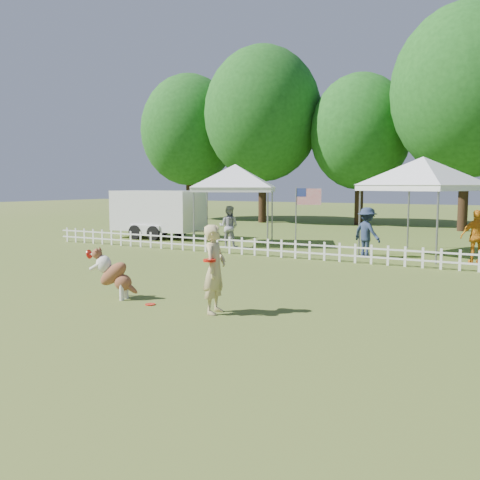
% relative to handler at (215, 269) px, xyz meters
% --- Properties ---
extents(ground, '(120.00, 120.00, 0.00)m').
position_rel_handler_xyz_m(ground, '(-1.48, 0.58, -0.83)').
color(ground, '#425C1D').
rests_on(ground, ground).
extents(picket_fence, '(22.00, 0.08, 0.60)m').
position_rel_handler_xyz_m(picket_fence, '(-1.48, 7.58, -0.53)').
color(picket_fence, white).
rests_on(picket_fence, ground).
extents(handler, '(0.50, 0.67, 1.66)m').
position_rel_handler_xyz_m(handler, '(0.00, 0.00, 0.00)').
color(handler, tan).
rests_on(handler, ground).
extents(dog, '(1.08, 0.57, 1.06)m').
position_rel_handler_xyz_m(dog, '(-2.52, 0.02, -0.30)').
color(dog, brown).
rests_on(dog, ground).
extents(frisbee_on_turf, '(0.25, 0.25, 0.02)m').
position_rel_handler_xyz_m(frisbee_on_turf, '(-1.50, -0.05, -0.82)').
color(frisbee_on_turf, red).
rests_on(frisbee_on_turf, ground).
extents(canopy_tent_left, '(3.99, 3.99, 3.14)m').
position_rel_handler_xyz_m(canopy_tent_left, '(-5.54, 10.21, 0.74)').
color(canopy_tent_left, white).
rests_on(canopy_tent_left, ground).
extents(canopy_tent_right, '(4.08, 4.08, 3.26)m').
position_rel_handler_xyz_m(canopy_tent_right, '(1.63, 10.43, 0.80)').
color(canopy_tent_right, white).
rests_on(canopy_tent_right, ground).
extents(cargo_trailer, '(5.05, 2.38, 2.18)m').
position_rel_handler_xyz_m(cargo_trailer, '(-9.94, 10.83, 0.26)').
color(cargo_trailer, white).
rests_on(cargo_trailer, ground).
extents(flag_pole, '(0.88, 0.34, 2.33)m').
position_rel_handler_xyz_m(flag_pole, '(-2.01, 8.24, 0.33)').
color(flag_pole, gray).
rests_on(flag_pole, ground).
extents(spectator_a, '(0.89, 0.76, 1.60)m').
position_rel_handler_xyz_m(spectator_a, '(-5.23, 9.19, -0.03)').
color(spectator_a, '#9C9CA1').
rests_on(spectator_a, ground).
extents(spectator_b, '(1.24, 1.06, 1.66)m').
position_rel_handler_xyz_m(spectator_b, '(0.19, 9.04, -0.00)').
color(spectator_b, '#212E48').
rests_on(spectator_b, ground).
extents(spectator_c, '(1.04, 0.73, 1.64)m').
position_rel_handler_xyz_m(spectator_c, '(3.51, 9.32, -0.01)').
color(spectator_c, orange).
rests_on(spectator_c, ground).
extents(tree_far_left, '(6.60, 6.60, 11.00)m').
position_rel_handler_xyz_m(tree_far_left, '(-16.48, 22.58, 4.67)').
color(tree_far_left, '#184C15').
rests_on(tree_far_left, ground).
extents(tree_left, '(7.40, 7.40, 12.00)m').
position_rel_handler_xyz_m(tree_left, '(-10.48, 22.08, 5.17)').
color(tree_left, '#184C15').
rests_on(tree_left, ground).
extents(tree_center_left, '(6.00, 6.00, 9.80)m').
position_rel_handler_xyz_m(tree_center_left, '(-4.48, 23.08, 4.07)').
color(tree_center_left, '#184C15').
rests_on(tree_center_left, ground).
extents(tree_center_right, '(7.60, 7.60, 12.60)m').
position_rel_handler_xyz_m(tree_center_right, '(1.52, 21.58, 5.47)').
color(tree_center_right, '#184C15').
rests_on(tree_center_right, ground).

